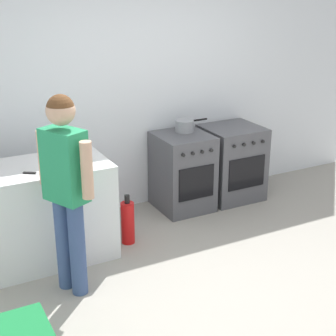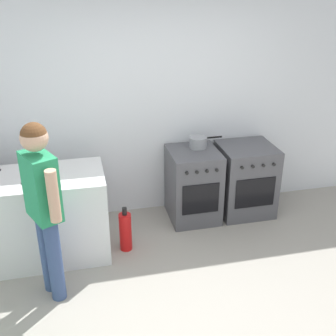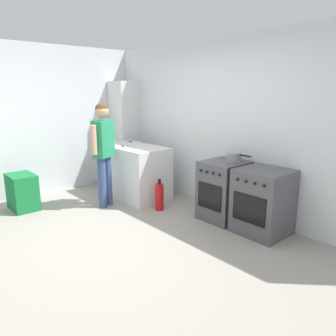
% 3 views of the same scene
% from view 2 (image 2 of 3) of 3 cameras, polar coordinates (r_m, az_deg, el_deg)
% --- Properties ---
extents(ground_plane, '(8.00, 8.00, 0.00)m').
position_cam_2_polar(ground_plane, '(3.85, 4.84, -19.12)').
color(ground_plane, gray).
extents(back_wall, '(6.00, 0.10, 2.60)m').
position_cam_2_polar(back_wall, '(4.86, -1.54, 8.47)').
color(back_wall, silver).
rests_on(back_wall, ground).
extents(counter_unit, '(1.30, 0.70, 0.90)m').
position_cam_2_polar(counter_unit, '(4.44, -16.82, -6.33)').
color(counter_unit, silver).
rests_on(counter_unit, ground).
extents(oven_left, '(0.56, 0.62, 0.85)m').
position_cam_2_polar(oven_left, '(4.93, 3.44, -2.28)').
color(oven_left, '#4C4C51').
rests_on(oven_left, ground).
extents(oven_right, '(0.63, 0.62, 0.85)m').
position_cam_2_polar(oven_right, '(5.13, 10.40, -1.51)').
color(oven_right, '#4C4C51').
rests_on(oven_right, ground).
extents(pot, '(0.38, 0.20, 0.13)m').
position_cam_2_polar(pot, '(4.84, 4.14, 3.50)').
color(pot, gray).
rests_on(pot, oven_left).
extents(knife_paring, '(0.19, 0.14, 0.01)m').
position_cam_2_polar(knife_paring, '(4.07, -18.27, -2.16)').
color(knife_paring, silver).
rests_on(knife_paring, counter_unit).
extents(person, '(0.33, 0.52, 1.64)m').
position_cam_2_polar(person, '(3.63, -16.60, -4.01)').
color(person, '#384C7A').
rests_on(person, ground).
extents(fire_extinguisher, '(0.13, 0.13, 0.50)m').
position_cam_2_polar(fire_extinguisher, '(4.47, -5.78, -8.53)').
color(fire_extinguisher, red).
rests_on(fire_extinguisher, ground).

